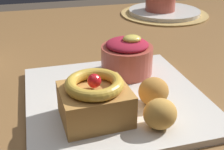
{
  "coord_description": "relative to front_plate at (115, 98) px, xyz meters",
  "views": [
    {
      "loc": [
        -0.19,
        -0.61,
        0.99
      ],
      "look_at": [
        -0.07,
        -0.18,
        0.77
      ],
      "focal_mm": 46.6,
      "sensor_mm": 36.0,
      "label": 1
    }
  ],
  "objects": [
    {
      "name": "fritter_front",
      "position": [
        0.05,
        -0.04,
        0.03
      ],
      "size": [
        0.05,
        0.04,
        0.05
      ],
      "primitive_type": "ellipsoid",
      "color": "#BC7F38",
      "rests_on": "front_plate"
    },
    {
      "name": "woven_placemat",
      "position": [
        0.32,
        0.5,
        -0.0
      ],
      "size": [
        0.3,
        0.3,
        0.0
      ],
      "primitive_type": "cylinder",
      "color": "#AD894C",
      "rests_on": "dining_table"
    },
    {
      "name": "dining_table",
      "position": [
        0.07,
        0.2,
        -0.09
      ],
      "size": [
        1.51,
        0.97,
        0.73
      ],
      "color": "brown",
      "rests_on": "ground_plane"
    },
    {
      "name": "back_plate",
      "position": [
        0.32,
        0.5,
        0.01
      ],
      "size": [
        0.24,
        0.24,
        0.01
      ],
      "primitive_type": "cylinder",
      "color": "silver",
      "rests_on": "woven_placemat"
    },
    {
      "name": "front_plate",
      "position": [
        0.0,
        0.0,
        0.0
      ],
      "size": [
        0.29,
        0.29,
        0.01
      ],
      "primitive_type": "cube",
      "color": "silver",
      "rests_on": "dining_table"
    },
    {
      "name": "back_ramekin",
      "position": [
        0.3,
        0.49,
        0.04
      ],
      "size": [
        0.1,
        0.1,
        0.07
      ],
      "color": "#B24C3D",
      "rests_on": "back_plate"
    },
    {
      "name": "cake_slice",
      "position": [
        -0.05,
        -0.06,
        0.04
      ],
      "size": [
        0.1,
        0.09,
        0.07
      ],
      "rotation": [
        0.0,
        0.0,
        0.05
      ],
      "color": "#B77F3D",
      "rests_on": "front_plate"
    },
    {
      "name": "fritter_middle",
      "position": [
        0.03,
        -0.1,
        0.03
      ],
      "size": [
        0.05,
        0.04,
        0.04
      ],
      "primitive_type": "ellipsoid",
      "color": "gold",
      "rests_on": "front_plate"
    },
    {
      "name": "berry_ramekin",
      "position": [
        0.05,
        0.08,
        0.04
      ],
      "size": [
        0.1,
        0.1,
        0.08
      ],
      "color": "#B24C3D",
      "rests_on": "front_plate"
    }
  ]
}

